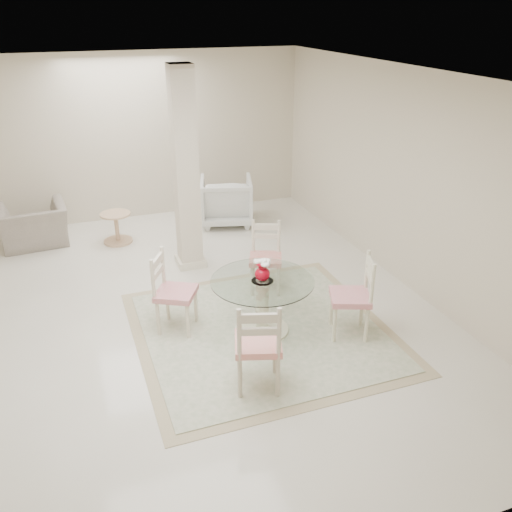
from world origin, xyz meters
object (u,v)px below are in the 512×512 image
object	(u,v)px
armchair_white	(226,201)
side_table	(117,229)
dining_chair_south	(258,340)
column	(186,172)
dining_table	(262,306)
dining_chair_north	(266,252)
dining_chair_west	(170,286)
recliner_taupe	(33,225)
red_vase	(263,270)
dining_chair_east	(357,291)

from	to	relation	value
armchair_white	side_table	distance (m)	1.84
dining_chair_south	column	bearing A→B (deg)	-73.68
side_table	dining_table	bearing A→B (deg)	-68.94
dining_chair_north	side_table	distance (m)	2.73
dining_chair_west	recliner_taupe	world-z (taller)	dining_chair_west
red_vase	side_table	bearing A→B (deg)	111.07
dining_table	red_vase	bearing A→B (deg)	-18.43
dining_chair_north	dining_chair_west	xyz separation A→B (m)	(-1.33, -0.53, 0.02)
dining_chair_east	armchair_white	world-z (taller)	dining_chair_east
dining_chair_south	red_vase	bearing A→B (deg)	-95.35
red_vase	dining_chair_east	xyz separation A→B (m)	(0.94, -0.40, -0.22)
dining_chair_east	side_table	size ratio (longest dim) A/B	2.21
red_vase	dining_chair_north	size ratio (longest dim) A/B	0.25
side_table	column	bearing A→B (deg)	-53.05
armchair_white	red_vase	bearing A→B (deg)	95.37
red_vase	dining_chair_west	bearing A→B (deg)	156.45
column	dining_chair_west	distance (m)	1.86
dining_chair_west	recliner_taupe	bearing A→B (deg)	54.87
column	armchair_white	bearing A→B (deg)	54.75
side_table	armchair_white	bearing A→B (deg)	6.41
side_table	recliner_taupe	bearing A→B (deg)	164.00
red_vase	recliner_taupe	world-z (taller)	red_vase
dining_chair_east	dining_chair_south	size ratio (longest dim) A/B	0.98
red_vase	dining_chair_west	xyz separation A→B (m)	(-0.93, 0.41, -0.23)
dining_chair_south	dining_table	bearing A→B (deg)	-95.30
dining_table	dining_chair_south	world-z (taller)	dining_chair_south
column	dining_chair_east	xyz separation A→B (m)	(1.27, -2.37, -0.80)
dining_table	side_table	size ratio (longest dim) A/B	2.37
column	dining_chair_east	size ratio (longest dim) A/B	2.58
column	dining_chair_north	distance (m)	1.52
dining_chair_west	side_table	world-z (taller)	dining_chair_west
dining_table	dining_chair_west	distance (m)	1.04
dining_chair_east	recliner_taupe	world-z (taller)	dining_chair_east
dining_table	dining_chair_east	size ratio (longest dim) A/B	1.07
dining_chair_west	dining_chair_south	xyz separation A→B (m)	(0.54, -1.35, 0.02)
dining_chair_north	recliner_taupe	bearing A→B (deg)	160.28
dining_chair_south	dining_chair_north	bearing A→B (deg)	-95.48
dining_table	red_vase	size ratio (longest dim) A/B	4.48
dining_chair_south	armchair_white	size ratio (longest dim) A/B	1.26
dining_chair_east	dining_chair_west	xyz separation A→B (m)	(-1.87, 0.80, -0.01)
dining_chair_west	dining_chair_south	distance (m)	1.45
column	red_vase	distance (m)	2.08
dining_chair_west	dining_chair_south	bearing A→B (deg)	-128.89
dining_chair_north	dining_chair_south	bearing A→B (deg)	-90.47
dining_chair_south	recliner_taupe	distance (m)	4.84
dining_table	recliner_taupe	world-z (taller)	dining_table
dining_table	armchair_white	size ratio (longest dim) A/B	1.31
armchair_white	dining_table	bearing A→B (deg)	95.36
armchair_white	side_table	size ratio (longest dim) A/B	1.80
dining_chair_east	side_table	distance (m)	4.13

